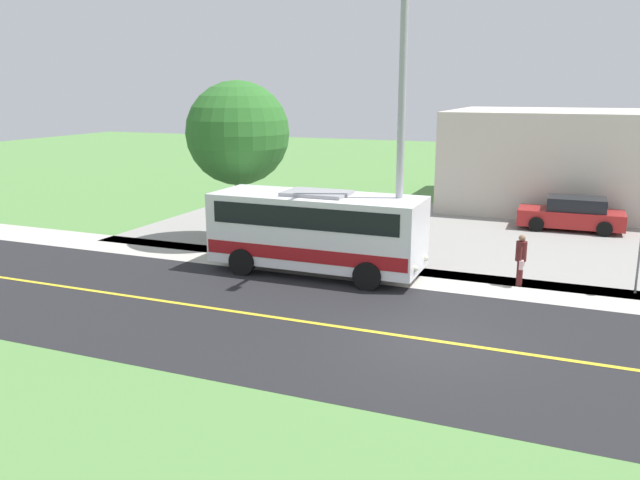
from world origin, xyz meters
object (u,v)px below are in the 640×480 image
object	(u,v)px
shuttle_bus_front	(317,228)
commercial_building	(615,160)
tree_curbside	(238,134)
street_light_pole	(400,127)
parked_car_near	(572,214)
pedestrian_with_bags	(521,258)

from	to	relation	value
shuttle_bus_front	commercial_building	xyz separation A→B (m)	(-16.86, 9.57, 0.96)
tree_curbside	street_light_pole	bearing A→B (deg)	70.77
street_light_pole	tree_curbside	size ratio (longest dim) A/B	1.40
tree_curbside	parked_car_near	bearing A→B (deg)	121.63
pedestrian_with_bags	parked_car_near	size ratio (longest dim) A/B	0.37
street_light_pole	parked_car_near	bearing A→B (deg)	153.10
parked_car_near	commercial_building	distance (m)	6.89
street_light_pole	parked_car_near	xyz separation A→B (m)	(-10.10, 5.12, -4.22)
shuttle_bus_front	street_light_pole	bearing A→B (deg)	97.54
commercial_building	parked_car_near	bearing A→B (deg)	-15.47
pedestrian_with_bags	street_light_pole	bearing A→B (deg)	-79.02
shuttle_bus_front	commercial_building	size ratio (longest dim) A/B	0.44
commercial_building	shuttle_bus_front	bearing A→B (deg)	-29.58
street_light_pole	tree_curbside	world-z (taller)	street_light_pole
street_light_pole	tree_curbside	distance (m)	7.64
street_light_pole	parked_car_near	distance (m)	12.09
pedestrian_with_bags	tree_curbside	bearing A→B (deg)	-99.11
pedestrian_with_bags	street_light_pole	xyz separation A→B (m)	(0.74, -3.83, 4.03)
shuttle_bus_front	parked_car_near	world-z (taller)	shuttle_bus_front
pedestrian_with_bags	commercial_building	size ratio (longest dim) A/B	0.10
street_light_pole	commercial_building	xyz separation A→B (m)	(-16.51, 6.90, -2.42)
pedestrian_with_bags	street_light_pole	distance (m)	5.61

